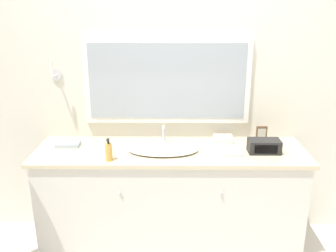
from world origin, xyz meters
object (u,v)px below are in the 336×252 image
Objects in this scene: soap_bottle at (108,152)px; picture_frame at (261,134)px; sink_basin at (163,149)px; appliance_box at (264,146)px.

soap_bottle is 1.23× the size of picture_frame.
sink_basin is at bearing -166.73° from picture_frame.
sink_basin is 3.87× the size of picture_frame.
appliance_box is (0.79, -0.03, 0.03)m from sink_basin.
soap_bottle is 1.20m from appliance_box.
sink_basin is at bearing 25.54° from soap_bottle.
sink_basin reaches higher than appliance_box.
sink_basin is 0.84m from picture_frame.
picture_frame is (1.22, 0.38, 0.00)m from soap_bottle.
sink_basin is 0.79m from appliance_box.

